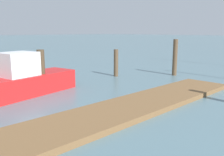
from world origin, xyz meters
The scene contains 5 objects.
floating_dock centered at (2.24, 10.18, 0.09)m, with size 11.49×2.00×0.18m, color brown.
dock_piling_0 centered at (1.31, 14.40, 0.94)m, with size 0.32×0.32×1.87m, color #473826.
dock_piling_2 centered at (6.45, 15.04, 0.79)m, with size 0.26×0.26×1.59m, color brown.
dock_piling_3 centered at (9.23, 12.82, 1.08)m, with size 0.27×0.27×2.17m, color brown.
moored_boat_0 centered at (0.77, 14.64, 0.63)m, with size 4.24×2.19×1.81m.
Camera 1 is at (-3.71, 4.84, 2.64)m, focal length 39.47 mm.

